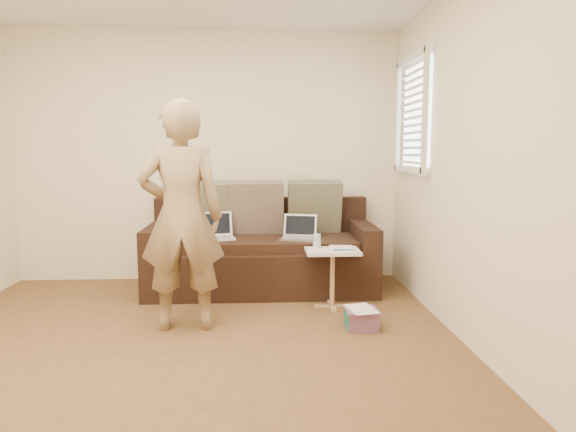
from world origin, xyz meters
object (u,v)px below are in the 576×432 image
object	(u,v)px
laptop_white	(216,239)
side_table	(332,278)
drinking_glass	(317,241)
person	(181,216)
striped_box	(361,319)
sofa	(262,247)
laptop_silver	(298,239)

from	to	relation	value
laptop_white	side_table	size ratio (longest dim) A/B	0.69
laptop_white	drinking_glass	bearing A→B (deg)	-37.44
person	striped_box	world-z (taller)	person
sofa	person	bearing A→B (deg)	-119.13
laptop_silver	person	size ratio (longest dim) A/B	0.19
laptop_silver	side_table	distance (m)	0.62
drinking_glass	striped_box	bearing A→B (deg)	-67.99
laptop_silver	striped_box	bearing A→B (deg)	-53.33
laptop_silver	side_table	size ratio (longest dim) A/B	0.64
side_table	striped_box	bearing A→B (deg)	-75.09
side_table	drinking_glass	distance (m)	0.36
laptop_white	drinking_glass	xyz separation A→B (m)	(0.93, -0.44, 0.05)
sofa	striped_box	xyz separation A→B (m)	(0.77, -1.19, -0.35)
side_table	striped_box	size ratio (longest dim) A/B	2.04
laptop_white	sofa	bearing A→B (deg)	-3.32
laptop_silver	drinking_glass	xyz separation A→B (m)	(0.14, -0.37, 0.05)
person	drinking_glass	distance (m)	1.28
laptop_white	laptop_silver	bearing A→B (deg)	-16.97
person	drinking_glass	bearing A→B (deg)	-156.05
sofa	laptop_white	xyz separation A→B (m)	(-0.44, -0.07, 0.10)
laptop_silver	laptop_white	bearing A→B (deg)	-169.44
side_table	drinking_glass	world-z (taller)	drinking_glass
laptop_silver	striped_box	size ratio (longest dim) A/B	1.30
laptop_white	striped_box	bearing A→B (deg)	-55.07
sofa	striped_box	world-z (taller)	sofa
sofa	drinking_glass	distance (m)	0.72
person	sofa	bearing A→B (deg)	-123.17
drinking_glass	laptop_white	bearing A→B (deg)	154.91
person	side_table	world-z (taller)	person
side_table	striped_box	xyz separation A→B (m)	(0.15, -0.56, -0.18)
laptop_silver	sofa	bearing A→B (deg)	174.28
side_table	drinking_glass	xyz separation A→B (m)	(-0.12, 0.12, 0.32)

